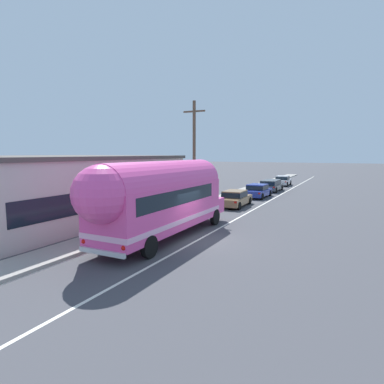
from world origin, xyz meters
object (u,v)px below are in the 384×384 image
Objects in this scene: utility_pole at (194,155)px; car_fourth at (283,180)px; car_lead at (235,198)px; car_second at (257,190)px; car_third at (271,185)px; painted_bus at (160,196)px.

utility_pole reaches higher than car_fourth.
car_lead is (2.15, 3.50, -3.68)m from utility_pole.
car_third is (-0.01, 6.06, 0.06)m from car_second.
painted_bus reaches higher than car_second.
car_third is at bearing 89.88° from painted_bus.
painted_bus is 2.61× the size of car_second.
car_second and car_third have the same top height.
car_second is (0.18, 6.45, -0.00)m from car_lead.
car_second is at bearing 88.40° from car_lead.
car_fourth is (-0.18, 7.72, -0.07)m from car_third.
car_second is at bearing -89.89° from car_third.
car_lead and car_third have the same top height.
car_lead is 20.23m from car_fourth.
painted_bus is 18.55m from car_second.
utility_pole reaches higher than car_lead.
car_second is at bearing 76.80° from utility_pole.
car_lead and car_fourth have the same top height.
utility_pole is 16.58m from car_third.
car_fourth is (2.14, 23.74, -3.70)m from utility_pole.
car_third and car_fourth have the same top height.
car_second and car_fourth have the same top height.
car_lead is 0.98× the size of car_third.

